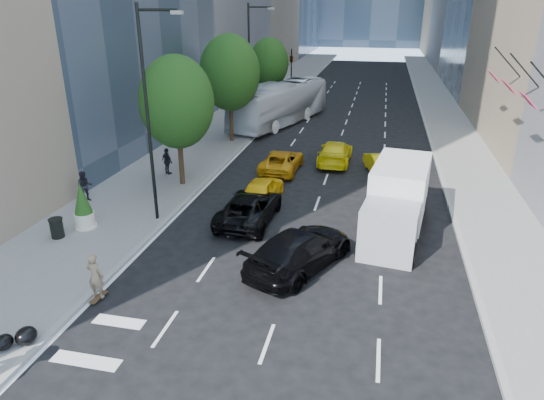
% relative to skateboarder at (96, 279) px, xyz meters
% --- Properties ---
extents(ground, '(160.00, 160.00, 0.00)m').
position_rel_skateboarder_xyz_m(ground, '(5.60, 2.93, -0.88)').
color(ground, black).
rests_on(ground, ground).
extents(sidewalk_left, '(6.00, 120.00, 0.15)m').
position_rel_skateboarder_xyz_m(sidewalk_left, '(-3.40, 32.93, -0.80)').
color(sidewalk_left, slate).
rests_on(sidewalk_left, ground).
extents(sidewalk_right, '(4.00, 120.00, 0.15)m').
position_rel_skateboarder_xyz_m(sidewalk_right, '(15.60, 32.93, -0.80)').
color(sidewalk_right, slate).
rests_on(sidewalk_right, ground).
extents(lamp_near, '(2.13, 0.22, 10.00)m').
position_rel_skateboarder_xyz_m(lamp_near, '(-0.72, 6.93, 4.93)').
color(lamp_near, black).
rests_on(lamp_near, sidewalk_left).
extents(lamp_far, '(2.13, 0.22, 10.00)m').
position_rel_skateboarder_xyz_m(lamp_far, '(-0.72, 24.93, 4.93)').
color(lamp_far, black).
rests_on(lamp_far, sidewalk_left).
extents(tree_near, '(4.20, 4.20, 7.46)m').
position_rel_skateboarder_xyz_m(tree_near, '(-1.60, 11.93, 4.09)').
color(tree_near, black).
rests_on(tree_near, sidewalk_left).
extents(tree_mid, '(4.50, 4.50, 7.99)m').
position_rel_skateboarder_xyz_m(tree_mid, '(-1.60, 21.93, 4.44)').
color(tree_mid, black).
rests_on(tree_mid, sidewalk_left).
extents(tree_far, '(3.90, 3.90, 6.92)m').
position_rel_skateboarder_xyz_m(tree_far, '(-1.60, 34.93, 3.75)').
color(tree_far, black).
rests_on(tree_far, sidewalk_left).
extents(traffic_signal, '(2.48, 0.53, 5.20)m').
position_rel_skateboarder_xyz_m(traffic_signal, '(-0.80, 42.93, 3.36)').
color(traffic_signal, black).
rests_on(traffic_signal, sidewalk_left).
extents(facade_flags, '(1.85, 13.30, 2.05)m').
position_rel_skateboarder_xyz_m(facade_flags, '(16.24, 12.93, 5.31)').
color(facade_flags, black).
rests_on(facade_flags, ground).
extents(skateboarder, '(0.67, 0.47, 1.76)m').
position_rel_skateboarder_xyz_m(skateboarder, '(0.00, 0.00, 0.00)').
color(skateboarder, '#806A50').
rests_on(skateboarder, ground).
extents(black_sedan_lincoln, '(2.55, 5.27, 1.45)m').
position_rel_skateboarder_xyz_m(black_sedan_lincoln, '(3.60, 7.93, -0.15)').
color(black_sedan_lincoln, black).
rests_on(black_sedan_lincoln, ground).
extents(black_sedan_mercedes, '(4.44, 6.07, 1.63)m').
position_rel_skateboarder_xyz_m(black_sedan_mercedes, '(6.80, 3.93, -0.06)').
color(black_sedan_mercedes, black).
rests_on(black_sedan_mercedes, ground).
extents(taxi_a, '(1.84, 4.11, 1.37)m').
position_rel_skateboarder_xyz_m(taxi_a, '(3.60, 10.67, -0.19)').
color(taxi_a, yellow).
rests_on(taxi_a, ground).
extents(taxi_b, '(2.34, 4.20, 1.31)m').
position_rel_skateboarder_xyz_m(taxi_b, '(9.80, 16.93, -0.22)').
color(taxi_b, yellow).
rests_on(taxi_b, ground).
extents(taxi_c, '(2.34, 4.86, 1.34)m').
position_rel_skateboarder_xyz_m(taxi_c, '(3.60, 15.93, -0.21)').
color(taxi_c, orange).
rests_on(taxi_c, ground).
extents(taxi_d, '(2.13, 5.12, 1.48)m').
position_rel_skateboarder_xyz_m(taxi_d, '(6.80, 18.43, -0.14)').
color(taxi_d, yellow).
rests_on(taxi_d, ground).
extents(city_bus, '(6.84, 13.48, 3.66)m').
position_rel_skateboarder_xyz_m(city_bus, '(0.80, 29.02, 0.95)').
color(city_bus, white).
rests_on(city_bus, ground).
extents(box_truck, '(3.32, 6.96, 3.20)m').
position_rel_skateboarder_xyz_m(box_truck, '(10.64, 8.18, 0.75)').
color(box_truck, silver).
rests_on(box_truck, ground).
extents(pedestrian_a, '(1.04, 0.99, 1.69)m').
position_rel_skateboarder_xyz_m(pedestrian_a, '(-5.60, 8.19, 0.12)').
color(pedestrian_a, black).
rests_on(pedestrian_a, sidewalk_left).
extents(pedestrian_b, '(1.05, 0.86, 1.67)m').
position_rel_skateboarder_xyz_m(pedestrian_b, '(-3.15, 13.35, 0.11)').
color(pedestrian_b, black).
rests_on(pedestrian_b, sidewalk_left).
extents(trash_can, '(0.59, 0.59, 0.88)m').
position_rel_skateboarder_xyz_m(trash_can, '(-4.42, 3.97, -0.29)').
color(trash_can, black).
rests_on(trash_can, sidewalk_left).
extents(planter_shrub, '(0.93, 0.93, 2.23)m').
position_rel_skateboarder_xyz_m(planter_shrub, '(-3.79, 5.21, 0.33)').
color(planter_shrub, beige).
rests_on(planter_shrub, sidewalk_left).
extents(garbage_bags, '(1.10, 1.06, 0.54)m').
position_rel_skateboarder_xyz_m(garbage_bags, '(-0.96, -3.03, -0.47)').
color(garbage_bags, black).
rests_on(garbage_bags, sidewalk_left).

